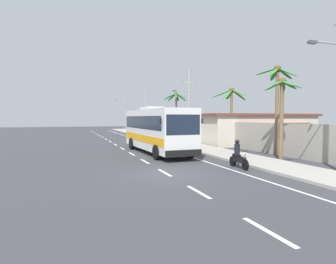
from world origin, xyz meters
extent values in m
plane|color=#3A3A3F|center=(0.00, 0.00, 0.00)|extent=(160.00, 160.00, 0.00)
cube|color=#A8A399|center=(6.80, 10.00, 0.07)|extent=(3.20, 90.00, 0.14)
cube|color=white|center=(0.00, -7.82, 0.00)|extent=(0.16, 2.00, 0.01)
cube|color=white|center=(0.00, -3.76, 0.00)|extent=(0.16, 2.00, 0.01)
cube|color=white|center=(0.00, 0.30, 0.00)|extent=(0.16, 2.00, 0.01)
cube|color=white|center=(0.00, 4.35, 0.00)|extent=(0.16, 2.00, 0.01)
cube|color=white|center=(0.00, 8.41, 0.00)|extent=(0.16, 2.00, 0.01)
cube|color=white|center=(0.00, 12.47, 0.00)|extent=(0.16, 2.00, 0.01)
cube|color=white|center=(0.00, 16.53, 0.00)|extent=(0.16, 2.00, 0.01)
cube|color=white|center=(0.00, 20.59, 0.00)|extent=(0.16, 2.00, 0.01)
cube|color=white|center=(0.00, 24.65, 0.00)|extent=(0.16, 2.00, 0.01)
cube|color=white|center=(0.00, 28.71, 0.00)|extent=(0.16, 2.00, 0.01)
cube|color=white|center=(0.00, 32.77, 0.00)|extent=(0.16, 2.00, 0.01)
cube|color=white|center=(0.00, 36.83, 0.00)|extent=(0.16, 2.00, 0.01)
cube|color=white|center=(0.00, 40.89, 0.00)|extent=(0.16, 2.00, 0.01)
cube|color=white|center=(0.00, 44.95, 0.00)|extent=(0.16, 2.00, 0.01)
cube|color=white|center=(0.00, 49.00, 0.00)|extent=(0.16, 2.00, 0.01)
cube|color=white|center=(3.75, 15.00, 0.00)|extent=(0.14, 70.00, 0.01)
cube|color=#9E998E|center=(10.60, 14.00, 1.24)|extent=(0.24, 60.00, 2.48)
cube|color=silver|center=(2.08, 8.41, 1.97)|extent=(2.96, 10.62, 3.15)
cube|color=#192333|center=(2.07, 8.61, 2.52)|extent=(2.96, 9.78, 1.01)
cube|color=#192333|center=(2.26, 3.18, 2.44)|extent=(2.39, 0.18, 1.32)
cube|color=orange|center=(2.08, 8.41, 1.26)|extent=(2.98, 10.41, 0.57)
cube|color=black|center=(2.26, 3.09, 0.59)|extent=(2.55, 0.25, 0.44)
cube|color=#B7B7B7|center=(2.03, 9.72, 3.68)|extent=(1.51, 2.37, 0.28)
cube|color=black|center=(3.73, 3.44, 2.68)|extent=(0.12, 0.08, 0.36)
cube|color=black|center=(0.77, 3.34, 2.68)|extent=(0.12, 0.08, 0.36)
cylinder|color=black|center=(3.48, 4.76, 0.52)|extent=(0.36, 1.05, 1.04)
cylinder|color=black|center=(0.93, 4.68, 0.52)|extent=(0.36, 1.05, 1.04)
cylinder|color=black|center=(3.24, 11.61, 0.52)|extent=(0.36, 1.05, 1.04)
cylinder|color=black|center=(0.70, 11.52, 0.52)|extent=(0.36, 1.05, 1.04)
cylinder|color=black|center=(4.22, 17.04, 0.30)|extent=(0.13, 0.60, 0.60)
cylinder|color=black|center=(4.28, 18.40, 0.30)|extent=(0.15, 0.60, 0.60)
cube|color=black|center=(4.24, 17.67, 0.52)|extent=(0.29, 1.11, 0.36)
cube|color=black|center=(4.26, 17.97, 0.72)|extent=(0.27, 0.61, 0.12)
cylinder|color=gray|center=(4.22, 17.16, 0.60)|extent=(0.07, 0.32, 0.67)
cylinder|color=black|center=(4.23, 17.26, 1.04)|extent=(0.56, 0.07, 0.04)
sphere|color=#EAEACC|center=(4.22, 17.14, 0.90)|extent=(0.14, 0.14, 0.14)
cylinder|color=navy|center=(4.26, 17.92, 1.00)|extent=(0.32, 0.32, 0.56)
sphere|color=blue|center=(4.26, 17.92, 1.41)|extent=(0.26, 0.26, 0.26)
cylinder|color=black|center=(4.40, -0.57, 0.30)|extent=(0.13, 0.60, 0.60)
cylinder|color=black|center=(4.47, 0.79, 0.30)|extent=(0.15, 0.61, 0.60)
cube|color=black|center=(4.43, 0.06, 0.52)|extent=(0.30, 1.11, 0.36)
cube|color=black|center=(4.45, 0.36, 0.72)|extent=(0.27, 0.61, 0.12)
cylinder|color=gray|center=(4.40, -0.45, 0.60)|extent=(0.08, 0.32, 0.67)
cylinder|color=black|center=(4.41, -0.35, 1.04)|extent=(0.56, 0.07, 0.04)
sphere|color=#EAEACC|center=(4.40, -0.47, 0.90)|extent=(0.14, 0.14, 0.14)
cylinder|color=black|center=(4.44, 0.31, 1.05)|extent=(0.32, 0.32, 0.65)
sphere|color=black|center=(4.44, 0.31, 1.50)|extent=(0.26, 0.26, 0.26)
cylinder|color=beige|center=(6.88, 19.92, 0.51)|extent=(0.28, 0.28, 0.75)
cylinder|color=red|center=(6.88, 19.92, 1.18)|extent=(0.36, 0.36, 0.59)
sphere|color=beige|center=(6.88, 19.92, 1.58)|extent=(0.23, 0.23, 0.23)
cylinder|color=#9E9E99|center=(7.68, -2.88, 6.63)|extent=(2.31, 0.09, 0.09)
cube|color=#4C4C51|center=(6.52, -2.88, 6.57)|extent=(0.44, 0.24, 0.14)
cylinder|color=#9E9E99|center=(8.75, 16.88, 4.32)|extent=(0.24, 0.24, 8.64)
cube|color=#9E9E99|center=(8.75, 16.88, 6.96)|extent=(2.07, 0.12, 0.12)
cylinder|color=#4C4742|center=(7.92, 16.88, 7.08)|extent=(0.08, 0.08, 0.16)
cylinder|color=#4C4742|center=(9.58, 16.88, 7.08)|extent=(0.08, 0.08, 0.16)
cylinder|color=#9E9E99|center=(7.83, 16.88, 6.05)|extent=(1.85, 0.09, 0.09)
cube|color=#4C4C51|center=(6.90, 16.88, 5.99)|extent=(0.44, 0.24, 0.14)
cylinder|color=#9E9E99|center=(8.75, 36.64, 4.07)|extent=(0.24, 0.24, 8.14)
cube|color=#9E9E99|center=(8.75, 36.64, 6.57)|extent=(2.23, 0.12, 0.12)
cylinder|color=#4C4742|center=(7.86, 36.64, 6.69)|extent=(0.08, 0.08, 0.16)
cylinder|color=#4C4742|center=(9.64, 36.64, 6.69)|extent=(0.08, 0.08, 0.16)
cylinder|color=#9E9E99|center=(8.75, 56.39, 4.74)|extent=(0.24, 0.24, 9.48)
cube|color=#9E9E99|center=(8.75, 56.39, 7.69)|extent=(2.27, 0.12, 0.12)
cylinder|color=#4C4742|center=(7.85, 56.39, 7.81)|extent=(0.08, 0.08, 0.16)
cylinder|color=#4C4742|center=(9.66, 56.39, 7.81)|extent=(0.08, 0.08, 0.16)
cylinder|color=#9E9E99|center=(7.74, 56.39, 7.26)|extent=(2.03, 0.09, 0.09)
cube|color=#4C4C51|center=(6.72, 56.39, 7.20)|extent=(0.44, 0.24, 0.14)
cylinder|color=brown|center=(10.53, 4.14, 3.30)|extent=(0.26, 0.26, 6.61)
ellipsoid|color=#337F33|center=(11.29, 4.21, 6.33)|extent=(1.62, 0.50, 0.87)
ellipsoid|color=#337F33|center=(10.82, 4.85, 6.32)|extent=(0.93, 1.61, 0.87)
ellipsoid|color=#337F33|center=(9.96, 4.74, 6.49)|extent=(1.43, 1.47, 0.54)
ellipsoid|color=#337F33|center=(9.85, 3.79, 6.32)|extent=(1.58, 1.04, 0.88)
ellipsoid|color=#337F33|center=(10.88, 3.47, 6.31)|extent=(1.05, 1.56, 0.90)
sphere|color=brown|center=(10.53, 4.14, 6.66)|extent=(0.56, 0.56, 0.56)
cylinder|color=brown|center=(9.02, 1.93, 2.65)|extent=(0.28, 0.28, 5.29)
ellipsoid|color=#337F33|center=(9.68, 1.97, 5.14)|extent=(1.38, 0.45, 0.61)
ellipsoid|color=#337F33|center=(9.47, 2.38, 5.08)|extent=(1.19, 1.19, 0.73)
ellipsoid|color=#337F33|center=(8.88, 2.57, 5.13)|extent=(0.65, 1.40, 0.63)
ellipsoid|color=#337F33|center=(8.45, 2.17, 5.06)|extent=(1.34, 0.84, 0.77)
ellipsoid|color=#337F33|center=(8.40, 1.67, 5.19)|extent=(1.42, 0.86, 0.52)
ellipsoid|color=#337F33|center=(8.91, 1.27, 5.17)|extent=(0.59, 1.41, 0.56)
ellipsoid|color=#337F33|center=(9.33, 1.36, 5.11)|extent=(0.95, 1.34, 0.68)
sphere|color=brown|center=(9.02, 1.93, 5.34)|extent=(0.56, 0.56, 0.56)
cylinder|color=brown|center=(10.77, 10.93, 2.80)|extent=(0.24, 0.24, 5.59)
ellipsoid|color=#337F33|center=(11.69, 11.06, 5.19)|extent=(1.96, 0.62, 1.12)
ellipsoid|color=#337F33|center=(11.06, 11.87, 5.27)|extent=(0.94, 2.02, 0.95)
ellipsoid|color=#337F33|center=(9.94, 11.48, 5.31)|extent=(1.89, 1.42, 0.89)
ellipsoid|color=#337F33|center=(10.00, 10.44, 5.14)|extent=(1.78, 1.32, 1.20)
ellipsoid|color=#337F33|center=(10.92, 9.95, 5.32)|extent=(0.67, 2.07, 0.86)
sphere|color=brown|center=(10.77, 10.93, 5.64)|extent=(0.56, 0.56, 0.56)
cylinder|color=brown|center=(10.13, 24.71, 3.14)|extent=(0.31, 0.31, 6.29)
ellipsoid|color=#28702D|center=(11.05, 24.89, 5.85)|extent=(1.97, 0.72, 1.18)
ellipsoid|color=#28702D|center=(10.64, 25.53, 5.89)|extent=(1.35, 1.87, 1.10)
ellipsoid|color=#28702D|center=(9.85, 25.64, 5.91)|extent=(0.92, 2.01, 1.07)
ellipsoid|color=#28702D|center=(9.34, 25.27, 5.92)|extent=(1.84, 1.45, 1.04)
ellipsoid|color=#28702D|center=(9.19, 24.31, 6.04)|extent=(2.06, 1.14, 0.81)
ellipsoid|color=#28702D|center=(9.75, 23.79, 5.96)|extent=(1.11, 2.02, 0.96)
ellipsoid|color=#28702D|center=(10.62, 23.83, 5.99)|extent=(1.31, 1.98, 0.90)
sphere|color=brown|center=(10.13, 24.71, 6.34)|extent=(0.56, 0.56, 0.56)
cube|color=beige|center=(14.88, 13.52, 1.54)|extent=(12.46, 7.27, 3.07)
cube|color=brown|center=(14.88, 13.52, 3.19)|extent=(13.21, 7.71, 0.24)
cube|color=brown|center=(14.88, 9.53, 2.31)|extent=(8.72, 0.80, 0.10)
camera|label=1|loc=(-4.76, -13.58, 2.91)|focal=30.04mm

